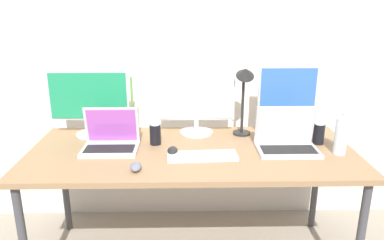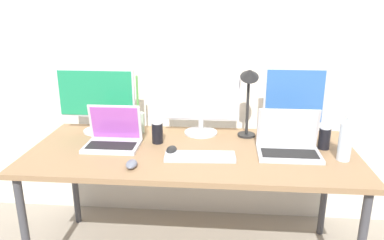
% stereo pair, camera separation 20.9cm
% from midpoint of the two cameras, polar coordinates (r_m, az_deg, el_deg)
% --- Properties ---
extents(wall_back, '(7.00, 0.08, 2.60)m').
position_cam_midpoint_polar(wall_back, '(2.60, -2.62, 12.01)').
color(wall_back, silver).
rests_on(wall_back, ground).
extents(work_desk, '(1.87, 0.81, 0.74)m').
position_cam_midpoint_polar(work_desk, '(2.18, -2.77, -5.95)').
color(work_desk, '#424247').
rests_on(work_desk, ground).
extents(monitor_left, '(0.50, 0.20, 0.41)m').
position_cam_midpoint_polar(monitor_left, '(2.43, -17.82, 2.83)').
color(monitor_left, silver).
rests_on(monitor_left, work_desk).
extents(monitor_center, '(0.48, 0.21, 0.38)m').
position_cam_midpoint_polar(monitor_center, '(2.36, -1.87, 2.57)').
color(monitor_center, silver).
rests_on(monitor_center, work_desk).
extents(monitor_right, '(0.37, 0.17, 0.44)m').
position_cam_midpoint_polar(monitor_right, '(2.39, 11.90, 3.27)').
color(monitor_right, silver).
rests_on(monitor_right, work_desk).
extents(laptop_silver, '(0.31, 0.22, 0.24)m').
position_cam_midpoint_polar(laptop_silver, '(2.22, -14.94, -3.00)').
color(laptop_silver, silver).
rests_on(laptop_silver, work_desk).
extents(laptop_secondary, '(0.34, 0.23, 0.25)m').
position_cam_midpoint_polar(laptop_secondary, '(2.18, 11.56, -3.08)').
color(laptop_secondary, '#B7B7BC').
rests_on(laptop_secondary, work_desk).
extents(keyboard_main, '(0.39, 0.15, 0.02)m').
position_cam_midpoint_polar(keyboard_main, '(2.04, -1.37, -5.60)').
color(keyboard_main, '#B2B2B7').
rests_on(keyboard_main, work_desk).
extents(mouse_by_keyboard, '(0.06, 0.11, 0.04)m').
position_cam_midpoint_polar(mouse_by_keyboard, '(2.10, -5.86, -4.76)').
color(mouse_by_keyboard, black).
rests_on(mouse_by_keyboard, work_desk).
extents(mouse_by_laptop, '(0.06, 0.10, 0.03)m').
position_cam_midpoint_polar(mouse_by_laptop, '(1.94, -11.66, -7.05)').
color(mouse_by_laptop, slate).
rests_on(mouse_by_laptop, work_desk).
extents(water_bottle, '(0.07, 0.07, 0.26)m').
position_cam_midpoint_polar(water_bottle, '(2.18, 19.30, -2.04)').
color(water_bottle, silver).
rests_on(water_bottle, work_desk).
extents(soda_can_near_keyboard, '(0.07, 0.07, 0.13)m').
position_cam_midpoint_polar(soda_can_near_keyboard, '(2.24, -8.30, -2.20)').
color(soda_can_near_keyboard, black).
rests_on(soda_can_near_keyboard, work_desk).
extents(soda_can_by_laptop, '(0.07, 0.07, 0.13)m').
position_cam_midpoint_polar(soda_can_by_laptop, '(2.32, 16.35, -2.06)').
color(soda_can_by_laptop, black).
rests_on(soda_can_by_laptop, work_desk).
extents(bamboo_vase, '(0.07, 0.07, 0.37)m').
position_cam_midpoint_polar(bamboo_vase, '(2.42, -11.42, -0.47)').
color(bamboo_vase, '#B2D1B7').
rests_on(bamboo_vase, work_desk).
extents(desk_lamp, '(0.11, 0.18, 0.47)m').
position_cam_midpoint_polar(desk_lamp, '(2.28, 5.41, 5.01)').
color(desk_lamp, black).
rests_on(desk_lamp, work_desk).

